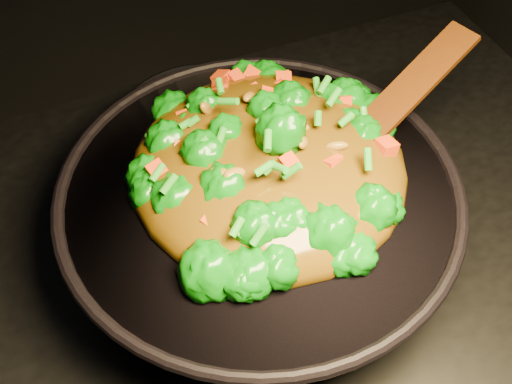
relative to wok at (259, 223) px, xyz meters
name	(u,v)px	position (x,y,z in m)	size (l,w,h in m)	color
wok	(259,223)	(0.00, 0.00, 0.00)	(0.45, 0.45, 0.13)	black
stir_fry	(270,139)	(0.02, 0.02, 0.12)	(0.32, 0.32, 0.11)	#0B7508
spatula	(388,110)	(0.17, 0.02, 0.11)	(0.27, 0.04, 0.01)	#3B1008
back_pot	(204,150)	(-0.02, 0.15, 0.00)	(0.21, 0.21, 0.12)	black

